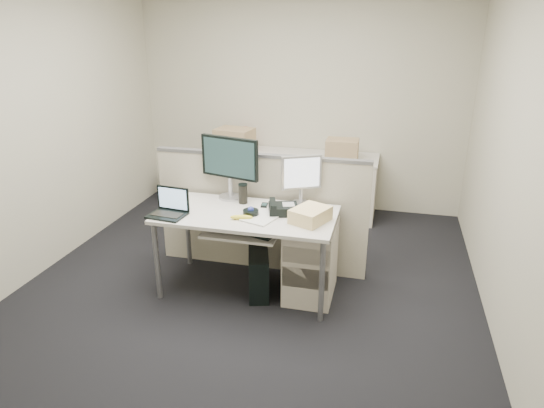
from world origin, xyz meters
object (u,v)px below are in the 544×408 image
(monitor_main, at_px, (230,168))
(desk_phone, at_px, (283,209))
(laptop, at_px, (166,204))
(desk, at_px, (247,220))

(monitor_main, relative_size, desk_phone, 2.37)
(laptop, bearing_deg, monitor_main, 62.18)
(laptop, relative_size, desk_phone, 1.24)
(desk, distance_m, desk_phone, 0.32)
(desk, height_order, laptop, laptop)
(desk, relative_size, monitor_main, 2.64)
(desk, distance_m, monitor_main, 0.54)
(desk, relative_size, desk_phone, 6.25)
(desk, height_order, desk_phone, desk_phone)
(monitor_main, bearing_deg, laptop, -109.46)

